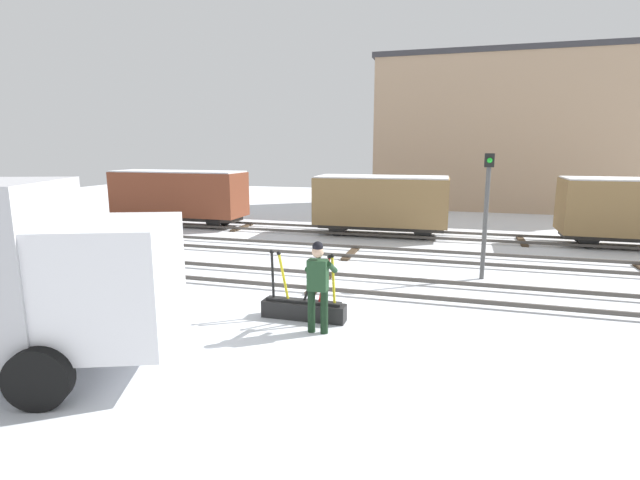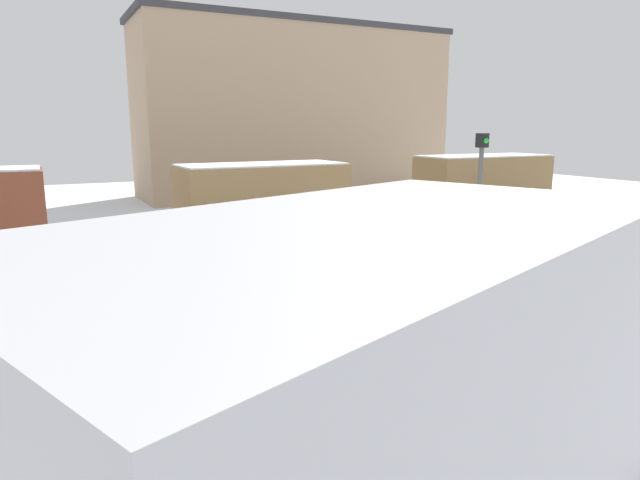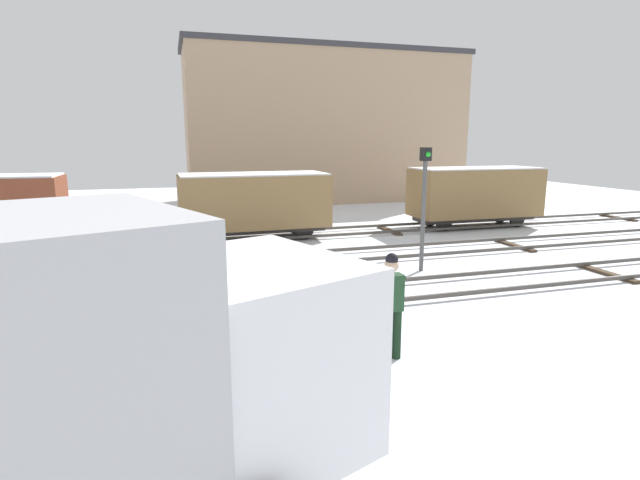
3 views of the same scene
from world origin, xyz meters
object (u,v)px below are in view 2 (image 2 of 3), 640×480
object	(u,v)px
signal_post	(480,184)
freight_car_near_switch	(263,196)
switch_lever_frame	(484,329)
rail_worker	(538,290)
freight_car_far_end	(483,182)
delivery_truck	(430,402)

from	to	relation	value
signal_post	freight_car_near_switch	xyz separation A→B (m)	(-3.72, 5.89, -0.72)
switch_lever_frame	rail_worker	size ratio (longest dim) A/B	0.99
rail_worker	signal_post	bearing A→B (deg)	56.99
rail_worker	freight_car_far_end	distance (m)	14.02
signal_post	freight_car_near_switch	size ratio (longest dim) A/B	0.64
rail_worker	freight_car_far_end	size ratio (longest dim) A/B	0.34
delivery_truck	freight_car_far_end	distance (m)	19.55
freight_car_far_end	freight_car_near_switch	world-z (taller)	freight_car_far_end
delivery_truck	rail_worker	bearing A→B (deg)	13.68
signal_post	freight_car_far_end	world-z (taller)	signal_post
switch_lever_frame	signal_post	bearing A→B (deg)	49.45
rail_worker	delivery_truck	xyz separation A→B (m)	(-4.68, -3.23, 0.67)
switch_lever_frame	freight_car_near_switch	world-z (taller)	freight_car_near_switch
delivery_truck	freight_car_near_switch	bearing A→B (deg)	52.35
signal_post	freight_car_far_end	xyz separation A→B (m)	(5.61, 5.89, -0.69)
switch_lever_frame	freight_car_far_end	distance (m)	13.92
delivery_truck	freight_car_near_switch	distance (m)	14.70
delivery_truck	signal_post	distance (m)	11.42
switch_lever_frame	signal_post	xyz separation A→B (m)	(3.77, 4.34, 1.87)
signal_post	freight_car_far_end	size ratio (longest dim) A/B	0.64
freight_car_far_end	freight_car_near_switch	xyz separation A→B (m)	(-9.33, -0.00, -0.03)
rail_worker	freight_car_near_switch	size ratio (longest dim) A/B	0.34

